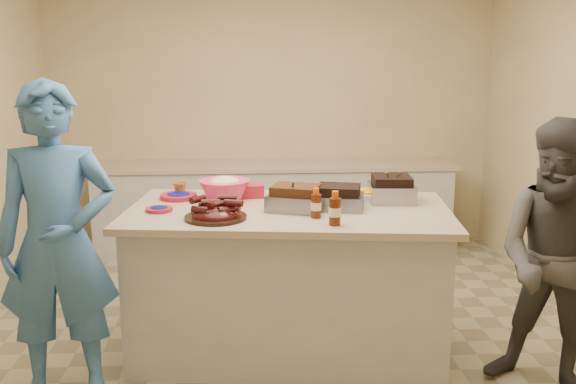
{
  "coord_description": "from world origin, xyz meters",
  "views": [
    {
      "loc": [
        -0.27,
        -4.07,
        2.0
      ],
      "look_at": [
        -0.0,
        0.02,
        1.09
      ],
      "focal_mm": 40.0,
      "sensor_mm": 36.0,
      "label": 1
    }
  ],
  "objects": [
    {
      "name": "pulled_pork_tray",
      "position": [
        0.04,
        -0.07,
        0.99
      ],
      "size": [
        0.41,
        0.36,
        0.1
      ],
      "primitive_type": "cube",
      "rotation": [
        0.0,
        0.0,
        -0.33
      ],
      "color": "#47230F",
      "rests_on": "island"
    },
    {
      "name": "basket_stack",
      "position": [
        -0.25,
        0.32,
        0.99
      ],
      "size": [
        0.19,
        0.15,
        0.09
      ],
      "primitive_type": "cube",
      "rotation": [
        0.0,
        0.0,
        0.1
      ],
      "color": "maroon",
      "rests_on": "island"
    },
    {
      "name": "plastic_cup",
      "position": [
        -0.74,
        0.43,
        0.99
      ],
      "size": [
        0.11,
        0.1,
        0.1
      ],
      "primitive_type": "imported",
      "rotation": [
        0.0,
        0.0,
        -0.12
      ],
      "color": "#9E611B",
      "rests_on": "island"
    },
    {
      "name": "plate_stack_large",
      "position": [
        -0.74,
        0.31,
        0.99
      ],
      "size": [
        0.28,
        0.28,
        0.03
      ],
      "primitive_type": "cylinder",
      "rotation": [
        0.0,
        0.0,
        -0.12
      ],
      "color": "maroon",
      "rests_on": "island"
    },
    {
      "name": "plate_stack_small",
      "position": [
        -0.83,
        -0.05,
        0.99
      ],
      "size": [
        0.19,
        0.19,
        0.02
      ],
      "primitive_type": "cylinder",
      "rotation": [
        0.0,
        0.0,
        -0.12
      ],
      "color": "maroon",
      "rests_on": "island"
    },
    {
      "name": "sauce_bowl",
      "position": [
        0.06,
        0.2,
        0.99
      ],
      "size": [
        0.16,
        0.07,
        0.15
      ],
      "primitive_type": "imported",
      "rotation": [
        0.0,
        0.0,
        -0.12
      ],
      "color": "silver",
      "rests_on": "island"
    },
    {
      "name": "back_counter",
      "position": [
        0.0,
        2.2,
        0.45
      ],
      "size": [
        3.6,
        0.64,
        0.9
      ],
      "primitive_type": null,
      "color": "#BCB8AF",
      "rests_on": "ground"
    },
    {
      "name": "rib_platter",
      "position": [
        -0.46,
        -0.26,
        0.99
      ],
      "size": [
        0.49,
        0.49,
        0.15
      ],
      "primitive_type": null,
      "rotation": [
        0.0,
        0.0,
        -0.32
      ],
      "color": "#400C08",
      "rests_on": "island"
    },
    {
      "name": "mustard_bottle",
      "position": [
        -0.06,
        0.07,
        0.99
      ],
      "size": [
        0.05,
        0.05,
        0.12
      ],
      "primitive_type": "cylinder",
      "rotation": [
        0.0,
        0.0,
        -0.12
      ],
      "color": "yellow",
      "rests_on": "island"
    },
    {
      "name": "bbq_bottle_b",
      "position": [
        0.15,
        -0.27,
        0.99
      ],
      "size": [
        0.07,
        0.07,
        0.19
      ],
      "primitive_type": "cylinder",
      "rotation": [
        0.0,
        0.0,
        -0.12
      ],
      "color": "#451907",
      "rests_on": "island"
    },
    {
      "name": "mac_cheese_dish",
      "position": [
        0.61,
        0.16,
        0.99
      ],
      "size": [
        0.32,
        0.26,
        0.08
      ],
      "primitive_type": "cube",
      "rotation": [
        0.0,
        0.0,
        -0.2
      ],
      "color": "orange",
      "rests_on": "island"
    },
    {
      "name": "island",
      "position": [
        -0.0,
        -0.03,
        0.0
      ],
      "size": [
        2.2,
        1.34,
        0.99
      ],
      "primitive_type": null,
      "rotation": [
        0.0,
        0.0,
        -0.12
      ],
      "color": "#BCB8AF",
      "rests_on": "ground"
    },
    {
      "name": "coleslaw_bowl",
      "position": [
        -0.42,
        0.24,
        0.99
      ],
      "size": [
        0.39,
        0.39,
        0.24
      ],
      "primitive_type": null,
      "rotation": [
        0.0,
        0.0,
        -0.12
      ],
      "color": "#E02D5A",
      "rests_on": "island"
    },
    {
      "name": "brisket_tray",
      "position": [
        0.32,
        -0.05,
        0.99
      ],
      "size": [
        0.37,
        0.33,
        0.1
      ],
      "primitive_type": "cube",
      "rotation": [
        0.0,
        0.0,
        -0.24
      ],
      "color": "black",
      "rests_on": "island"
    },
    {
      "name": "sausage_plate",
      "position": [
        0.05,
        0.19,
        0.99
      ],
      "size": [
        0.37,
        0.37,
        0.05
      ],
      "primitive_type": "cylinder",
      "rotation": [
        0.0,
        0.0,
        -0.38
      ],
      "color": "silver",
      "rests_on": "island"
    },
    {
      "name": "bbq_bottle_a",
      "position": [
        0.25,
        -0.45,
        0.99
      ],
      "size": [
        0.08,
        0.08,
        0.2
      ],
      "primitive_type": "cylinder",
      "rotation": [
        0.0,
        0.0,
        -0.12
      ],
      "color": "#451907",
      "rests_on": "island"
    },
    {
      "name": "room",
      "position": [
        0.0,
        0.0,
        0.0
      ],
      "size": [
        4.5,
        5.0,
        2.7
      ],
      "primitive_type": null,
      "color": "#CFBA85",
      "rests_on": "ground"
    },
    {
      "name": "roasting_pan",
      "position": [
        0.72,
        0.14,
        0.99
      ],
      "size": [
        0.32,
        0.32,
        0.12
      ],
      "primitive_type": "cube",
      "rotation": [
        0.0,
        0.0,
        -0.08
      ],
      "color": "gray",
      "rests_on": "island"
    }
  ]
}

